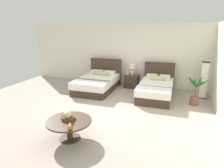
# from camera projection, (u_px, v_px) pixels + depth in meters

# --- Properties ---
(ground_plane) EXTENTS (9.71, 9.60, 0.02)m
(ground_plane) POSITION_uv_depth(u_px,v_px,m) (109.00, 111.00, 5.99)
(ground_plane) COLOR #A9998E
(wall_back) EXTENTS (9.71, 0.12, 2.57)m
(wall_back) POSITION_uv_depth(u_px,v_px,m) (134.00, 55.00, 8.34)
(wall_back) COLOR white
(wall_back) RESTS_ON ground
(bed_near_window) EXTENTS (1.38, 2.10, 1.11)m
(bed_near_window) POSITION_uv_depth(u_px,v_px,m) (97.00, 83.00, 7.85)
(bed_near_window) COLOR #3E2E23
(bed_near_window) RESTS_ON ground
(bed_near_corner) EXTENTS (1.19, 2.10, 1.08)m
(bed_near_corner) POSITION_uv_depth(u_px,v_px,m) (156.00, 89.00, 7.11)
(bed_near_corner) COLOR #3E2E23
(bed_near_corner) RESTS_ON ground
(nightstand) EXTENTS (0.54, 0.48, 0.52)m
(nightstand) POSITION_uv_depth(u_px,v_px,m) (132.00, 81.00, 8.19)
(nightstand) COLOR #3E2E23
(nightstand) RESTS_ON ground
(table_lamp) EXTENTS (0.27, 0.27, 0.46)m
(table_lamp) POSITION_uv_depth(u_px,v_px,m) (132.00, 68.00, 8.05)
(table_lamp) COLOR beige
(table_lamp) RESTS_ON nightstand
(vase) EXTENTS (0.10, 0.10, 0.21)m
(vase) POSITION_uv_depth(u_px,v_px,m) (128.00, 73.00, 8.10)
(vase) COLOR #B2B6C2
(vase) RESTS_ON nightstand
(coffee_table) EXTENTS (0.99, 0.99, 0.45)m
(coffee_table) POSITION_uv_depth(u_px,v_px,m) (69.00, 125.00, 4.38)
(coffee_table) COLOR #3E2E23
(coffee_table) RESTS_ON ground
(fruit_bowl) EXTENTS (0.32, 0.32, 0.21)m
(fruit_bowl) POSITION_uv_depth(u_px,v_px,m) (68.00, 116.00, 4.38)
(fruit_bowl) COLOR brown
(fruit_bowl) RESTS_ON coffee_table
(loose_apple) EXTENTS (0.08, 0.08, 0.08)m
(loose_apple) POSITION_uv_depth(u_px,v_px,m) (70.00, 125.00, 4.07)
(loose_apple) COLOR gold
(loose_apple) RESTS_ON coffee_table
(loose_orange) EXTENTS (0.09, 0.09, 0.09)m
(loose_orange) POSITION_uv_depth(u_px,v_px,m) (69.00, 128.00, 3.95)
(loose_orange) COLOR orange
(loose_orange) RESTS_ON coffee_table
(floor_lamp_corner) EXTENTS (0.26, 0.26, 1.29)m
(floor_lamp_corner) POSITION_uv_depth(u_px,v_px,m) (204.00, 80.00, 6.87)
(floor_lamp_corner) COLOR #332624
(floor_lamp_corner) RESTS_ON ground
(potted_palm) EXTENTS (0.61, 0.51, 0.92)m
(potted_palm) POSITION_uv_depth(u_px,v_px,m) (195.00, 96.00, 6.33)
(potted_palm) COLOR brown
(potted_palm) RESTS_ON ground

